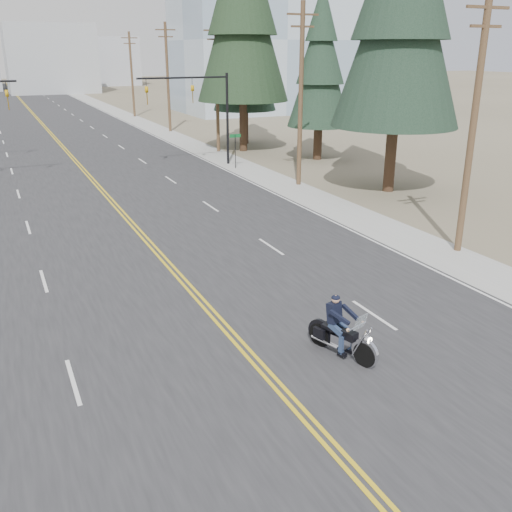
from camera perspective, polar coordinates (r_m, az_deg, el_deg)
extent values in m
plane|color=#776D56|center=(14.80, 4.79, -15.66)|extent=(400.00, 400.00, 0.00)
cube|color=#303033|center=(81.08, -20.84, 12.51)|extent=(20.00, 200.00, 0.01)
cube|color=#A5A5A0|center=(82.75, -12.72, 13.42)|extent=(3.00, 200.00, 0.01)
imported|color=#BF8C0C|center=(42.49, -23.68, 14.84)|extent=(0.21, 0.26, 1.30)
cylinder|color=black|center=(46.00, -2.87, 13.47)|extent=(0.20, 0.20, 7.00)
cylinder|color=black|center=(44.57, -7.32, 17.27)|extent=(7.00, 0.14, 0.14)
imported|color=#BF8C0C|center=(44.82, -6.39, 16.49)|extent=(0.21, 0.26, 1.30)
imported|color=#BF8C0C|center=(43.83, -10.90, 16.19)|extent=(0.21, 0.26, 1.30)
cylinder|color=black|center=(44.39, -2.08, 10.39)|extent=(0.06, 0.06, 2.60)
cube|color=#0C5926|center=(44.21, -2.10, 11.92)|extent=(0.90, 0.03, 0.25)
cylinder|color=brown|center=(26.35, 20.86, 11.87)|extent=(0.30, 0.30, 11.00)
cube|color=brown|center=(26.22, 22.20, 22.05)|extent=(2.20, 0.12, 0.12)
cube|color=brown|center=(26.19, 21.99, 20.53)|extent=(1.60, 0.12, 0.12)
cylinder|color=brown|center=(38.34, 4.49, 15.55)|extent=(0.30, 0.30, 11.50)
cube|color=brown|center=(38.29, 4.71, 22.95)|extent=(2.20, 0.12, 0.12)
cube|color=brown|center=(38.26, 4.68, 21.91)|extent=(1.60, 0.12, 0.12)
cylinder|color=brown|center=(51.94, -3.91, 16.40)|extent=(0.30, 0.30, 11.00)
cube|color=brown|center=(51.88, -4.04, 21.58)|extent=(2.20, 0.12, 0.12)
cube|color=brown|center=(51.86, -4.02, 20.81)|extent=(1.60, 0.12, 0.12)
cylinder|color=brown|center=(66.13, -8.82, 17.16)|extent=(0.30, 0.30, 11.50)
cube|color=brown|center=(66.11, -9.06, 21.45)|extent=(2.20, 0.12, 0.12)
cube|color=brown|center=(66.09, -9.02, 20.84)|extent=(1.60, 0.12, 0.12)
cylinder|color=brown|center=(82.58, -12.31, 17.27)|extent=(0.30, 0.30, 11.00)
cube|color=brown|center=(82.54, -12.57, 20.52)|extent=(2.20, 0.12, 0.12)
cube|color=brown|center=(82.53, -12.53, 20.04)|extent=(1.60, 0.12, 0.12)
cube|color=#9EB5CC|center=(88.98, 0.61, 20.75)|extent=(24.00, 16.00, 20.00)
cube|color=#ADB2B7|center=(136.14, -19.86, 18.07)|extent=(18.00, 14.00, 14.00)
cube|color=#B7BCC6|center=(128.92, -4.08, 19.97)|extent=(16.00, 12.00, 18.00)
cube|color=#B7BCC6|center=(163.41, -14.57, 18.34)|extent=(14.00, 14.00, 12.00)
cylinder|color=#382619|center=(37.85, 13.28, 9.41)|extent=(0.80, 0.80, 4.13)
cone|color=black|center=(37.33, 14.35, 21.96)|extent=(7.80, 7.80, 12.39)
cylinder|color=#382619|center=(48.56, 6.19, 11.18)|extent=(0.60, 0.60, 2.73)
cone|color=black|center=(48.05, 6.44, 17.64)|extent=(5.13, 5.13, 8.20)
cone|color=black|center=(48.03, 6.55, 20.41)|extent=(3.85, 3.85, 6.15)
cone|color=black|center=(48.11, 6.66, 23.18)|extent=(2.56, 2.56, 4.38)
cylinder|color=#382619|center=(52.52, -1.28, 12.87)|extent=(0.77, 0.77, 4.42)
cone|color=black|center=(52.19, -1.36, 22.55)|extent=(7.96, 7.96, 13.27)
cylinder|color=#382619|center=(56.93, -1.13, 12.79)|extent=(0.75, 0.75, 3.21)
cone|color=#183121|center=(56.50, -1.17, 19.27)|extent=(5.99, 5.99, 9.62)
cone|color=#183121|center=(56.54, -1.20, 22.03)|extent=(4.49, 4.49, 7.22)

